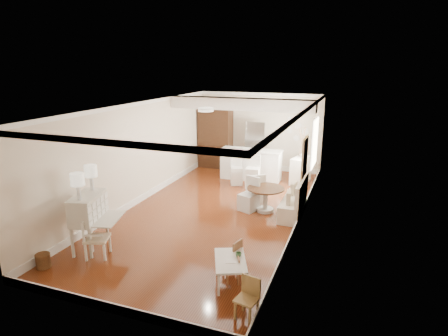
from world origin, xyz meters
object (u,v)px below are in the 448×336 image
Objects in this scene: kids_chair_c at (247,299)px; dining_table at (265,200)px; breakfast_counter at (251,164)px; pantry_cabinet at (216,137)px; sideboard at (301,170)px; kids_chair_b at (232,254)px; slip_chair_far at (255,188)px; slip_chair_near at (249,194)px; bar_stool_right at (253,172)px; kids_chair_a at (232,270)px; fridge at (265,147)px; bar_stool_left at (236,171)px; secretary_bureau at (89,222)px; wicker_basket at (43,261)px; gustavian_armchair at (97,238)px; kids_table at (230,271)px.

dining_table is (-0.79, 4.32, -0.00)m from kids_chair_c.
breakfast_counter is 2.11m from pantry_cabinet.
dining_table is 1.07× the size of sideboard.
slip_chair_far is (-0.52, 3.52, 0.13)m from kids_chair_b.
slip_chair_far is 0.43× the size of breakfast_counter.
slip_chair_near is 1.93m from bar_stool_right.
dining_table is at bearing -66.15° from breakfast_counter.
breakfast_counter is at bearing -151.67° from kids_chair_b.
kids_chair_a is 3.48m from slip_chair_near.
fridge is (1.90, -0.03, -0.25)m from pantry_cabinet.
kids_chair_b is at bearing -94.37° from bar_stool_left.
kids_chair_a is 0.56× the size of sideboard.
bar_stool_left is at bearing 58.49° from secretary_bureau.
secretary_bureau reaches higher than slip_chair_near.
slip_chair_near is 1.03× the size of slip_chair_far.
wicker_basket is 5.57m from slip_chair_far.
kids_chair_b is 0.68× the size of slip_chair_near.
fridge is 1.76m from sideboard.
kids_chair_b is at bearing 129.88° from kids_chair_c.
slip_chair_far is 1.77m from bar_stool_left.
dining_table is 1.05× the size of bar_stool_left.
slip_chair_far is 0.49× the size of fridge.
gustavian_armchair is 4.07m from slip_chair_near.
fridge reaches higher than sideboard.
fridge is (-1.20, 7.18, 0.68)m from kids_table.
fridge reaches higher than slip_chair_near.
kids_chair_a is at bearing 133.55° from kids_chair_c.
bar_stool_left is at bearing 137.78° from slip_chair_near.
sideboard is at bearing -46.29° from gustavian_armchair.
kids_chair_b is at bearing -87.99° from dining_table.
secretary_bureau is 0.59× the size of breakfast_counter.
kids_chair_b is at bearing -99.89° from gustavian_armchair.
pantry_cabinet reaches higher than sideboard.
kids_table is at bearing 135.64° from kids_chair_c.
secretary_bureau is at bearing -69.59° from kids_chair_b.
gustavian_armchair is at bearing -126.40° from dining_table.
gustavian_armchair is at bearing -113.20° from bar_stool_right.
gustavian_armchair is 4.38m from dining_table.
breakfast_counter is 1.66m from sideboard.
breakfast_counter reaches higher than kids_chair_b.
bar_stool_left is 2.39m from pantry_cabinet.
wicker_basket is 0.31× the size of slip_chair_far.
breakfast_counter is at bearing 47.17° from bar_stool_left.
kids_table is at bearing -77.10° from breakfast_counter.
slip_chair_near is at bearing -82.06° from fridge.
dining_table is 3.86m from fridge.
breakfast_counter reaches higher than kids_table.
kids_table is 1.02m from kids_chair_c.
bar_stool_left is at bearing 107.21° from kids_table.
breakfast_counter is at bearing -161.47° from sideboard.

